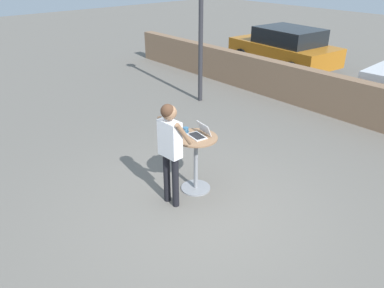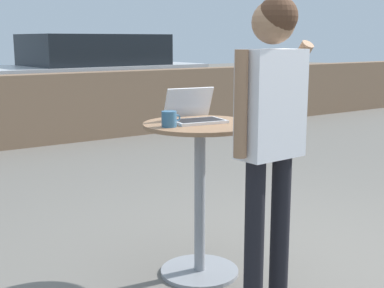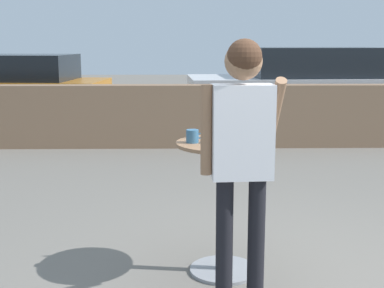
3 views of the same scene
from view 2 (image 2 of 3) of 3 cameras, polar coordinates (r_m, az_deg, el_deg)
The scene contains 7 objects.
ground_plane at distance 3.67m, azimuth 10.62°, elevation -13.50°, with size 50.00×50.00×0.00m, color slate.
pavement_kerb at distance 8.06m, azimuth -16.75°, elevation 3.48°, with size 17.78×0.35×1.03m.
cafe_table at distance 3.42m, azimuth 0.84°, elevation -3.97°, with size 0.72×0.72×1.00m.
laptop at distance 3.39m, azimuth 0.29°, elevation 3.21°, with size 0.36×0.34×0.21m.
coffee_mug at distance 3.19m, azimuth -2.45°, elevation 2.67°, with size 0.13×0.09×0.09m.
standing_person at distance 2.91m, azimuth 8.39°, elevation 2.95°, with size 0.52×0.40×1.74m.
parked_car_near_street at distance 10.23m, azimuth -11.14°, elevation 7.05°, with size 4.54×2.16×1.61m.
Camera 2 is at (-2.39, -2.34, 1.52)m, focal length 50.00 mm.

